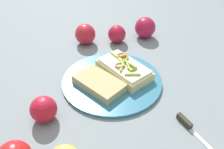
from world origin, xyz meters
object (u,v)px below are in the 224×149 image
at_px(apple_2, 85,34).
at_px(knife, 188,125).
at_px(apple_0, 44,109).
at_px(apple_3, 117,34).
at_px(plate, 112,81).
at_px(bread_slice_side, 99,83).
at_px(apple_4, 145,28).
at_px(sandwich, 124,69).

relative_size(apple_2, knife, 0.70).
relative_size(apple_0, apple_3, 1.01).
height_order(plate, apple_0, apple_0).
bearing_deg(bread_slice_side, apple_3, 121.53).
bearing_deg(apple_3, apple_4, 16.98).
relative_size(sandwich, apple_2, 2.52).
bearing_deg(apple_2, apple_4, 9.32).
bearing_deg(apple_0, plate, 37.62).
height_order(apple_2, apple_3, apple_2).
bearing_deg(bread_slice_side, knife, 10.19).
bearing_deg(apple_2, apple_3, 1.69).
distance_m(apple_0, apple_3, 0.45).
xyz_separation_m(bread_slice_side, apple_3, (0.07, 0.28, 0.01)).
height_order(bread_slice_side, apple_3, apple_3).
bearing_deg(apple_0, apple_3, 61.08).
xyz_separation_m(apple_4, knife, (0.03, -0.48, -0.03)).
distance_m(plate, apple_3, 0.25).
bearing_deg(apple_0, apple_2, 76.32).
distance_m(sandwich, knife, 0.26).
bearing_deg(apple_0, apple_4, 52.11).
bearing_deg(knife, bread_slice_side, -151.73).
bearing_deg(apple_0, bread_slice_side, 37.91).
bearing_deg(sandwich, apple_0, -88.99).
height_order(plate, knife, knife).
height_order(sandwich, bread_slice_side, sandwich).
distance_m(bread_slice_side, apple_4, 0.37).
relative_size(sandwich, apple_0, 2.86).
relative_size(apple_0, apple_4, 0.84).
distance_m(plate, sandwich, 0.06).
bearing_deg(plate, bread_slice_side, -143.47).
xyz_separation_m(sandwich, bread_slice_side, (-0.08, -0.06, -0.01)).
height_order(plate, apple_2, apple_2).
xyz_separation_m(plate, bread_slice_side, (-0.04, -0.03, 0.02)).
relative_size(apple_3, knife, 0.62).
distance_m(sandwich, apple_0, 0.28).
height_order(apple_2, apple_4, apple_4).
xyz_separation_m(apple_3, knife, (0.15, -0.44, -0.03)).
height_order(plate, apple_3, apple_3).
bearing_deg(knife, apple_2, -173.95).
relative_size(plate, knife, 2.75).
distance_m(sandwich, apple_2, 0.25).
relative_size(plate, sandwich, 1.55).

